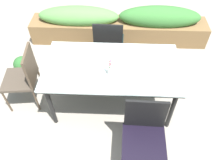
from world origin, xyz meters
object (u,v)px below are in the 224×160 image
object	(u,v)px
chair_far_side	(109,42)
potted_plant	(24,69)
flower_vase	(110,69)
planter_box	(120,25)
chair_end_left	(24,75)
chair_near_right	(144,133)
dining_table	(112,70)

from	to	relation	value
chair_far_side	potted_plant	xyz separation A→B (m)	(-1.35, -0.39, -0.28)
flower_vase	planter_box	size ratio (longest dim) A/B	0.08
chair_end_left	planter_box	size ratio (longest dim) A/B	0.28
chair_end_left	potted_plant	world-z (taller)	chair_end_left
chair_near_right	planter_box	distance (m)	2.43
dining_table	chair_far_side	world-z (taller)	chair_far_side
flower_vase	potted_plant	world-z (taller)	flower_vase
dining_table	chair_near_right	bearing A→B (deg)	-63.58
flower_vase	chair_near_right	bearing A→B (deg)	-57.53
dining_table	chair_near_right	world-z (taller)	chair_near_right
chair_near_right	chair_far_side	bearing A→B (deg)	-71.80
chair_end_left	planter_box	world-z (taller)	chair_end_left
chair_end_left	dining_table	bearing A→B (deg)	-96.59
chair_end_left	flower_vase	distance (m)	1.27
dining_table	planter_box	bearing A→B (deg)	87.17
chair_far_side	flower_vase	xyz separation A→B (m)	(0.07, -0.96, 0.33)
chair_far_side	flower_vase	distance (m)	1.02
planter_box	chair_far_side	bearing A→B (deg)	-101.99
chair_near_right	planter_box	world-z (taller)	chair_near_right
chair_far_side	potted_plant	distance (m)	1.43
chair_far_side	dining_table	bearing A→B (deg)	-82.59
planter_box	potted_plant	size ratio (longest dim) A/B	6.93
planter_box	potted_plant	xyz separation A→B (m)	(-1.52, -1.18, -0.09)
chair_end_left	planter_box	xyz separation A→B (m)	(1.31, 1.59, -0.20)
chair_far_side	flower_vase	world-z (taller)	flower_vase
planter_box	chair_near_right	bearing A→B (deg)	-82.34
chair_far_side	chair_near_right	size ratio (longest dim) A/B	1.04
dining_table	chair_near_right	size ratio (longest dim) A/B	1.94
chair_far_side	chair_end_left	distance (m)	1.39
chair_near_right	planter_box	size ratio (longest dim) A/B	0.27
chair_far_side	planter_box	world-z (taller)	chair_far_side
chair_near_right	flower_vase	xyz separation A→B (m)	(-0.42, 0.66, 0.36)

